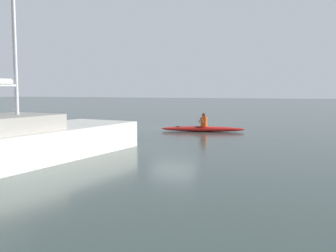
{
  "coord_description": "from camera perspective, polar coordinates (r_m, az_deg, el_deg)",
  "views": [
    {
      "loc": [
        -6.66,
        20.36,
        2.18
      ],
      "look_at": [
        -1.84,
        6.32,
        0.78
      ],
      "focal_mm": 41.01,
      "sensor_mm": 36.0,
      "label": 1
    }
  ],
  "objects": [
    {
      "name": "kayaker",
      "position": [
        20.11,
        5.29,
        0.79
      ],
      "size": [
        0.64,
        2.34,
        0.72
      ],
      "color": "#E04C14",
      "rests_on": "kayak"
    },
    {
      "name": "ground_plane",
      "position": [
        21.53,
        0.82,
        -0.41
      ],
      "size": [
        160.0,
        160.0,
        0.0
      ],
      "primitive_type": "plane",
      "color": "#384742"
    },
    {
      "name": "kayak",
      "position": [
        20.15,
        5.17,
        -0.44
      ],
      "size": [
        4.39,
        1.45,
        0.27
      ],
      "color": "red",
      "rests_on": "ground"
    }
  ]
}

